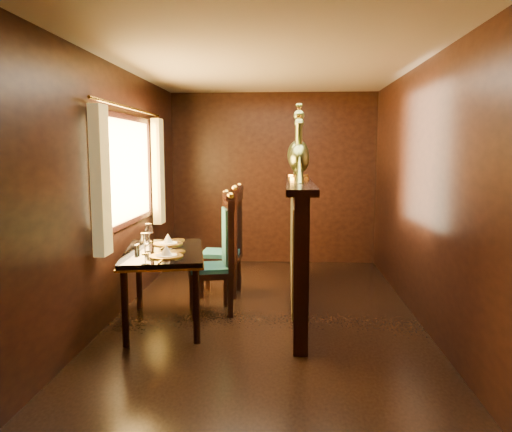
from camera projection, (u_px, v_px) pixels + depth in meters
The scene contains 8 objects.
ground at pixel (266, 316), 5.05m from camera, with size 5.00×5.00×0.00m, color black.
room_shell at pixel (258, 159), 4.87m from camera, with size 3.04×5.04×2.52m.
partition at pixel (298, 241), 5.23m from camera, with size 0.26×2.70×1.36m.
dining_table at pixel (163, 257), 4.74m from camera, with size 0.95×1.34×0.92m.
chair_left at pixel (221, 250), 5.09m from camera, with size 0.55×0.56×1.26m.
chair_right at pixel (231, 238), 5.72m from camera, with size 0.48×0.52×1.29m.
peacock_left at pixel (299, 146), 5.00m from camera, with size 0.22×0.58×0.69m, color #1A4E34, non-canonical shape.
peacock_right at pixel (298, 142), 5.48m from camera, with size 0.25×0.67×0.79m, color #1A4E34, non-canonical shape.
Camera 1 is at (0.20, -4.87, 1.66)m, focal length 35.00 mm.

